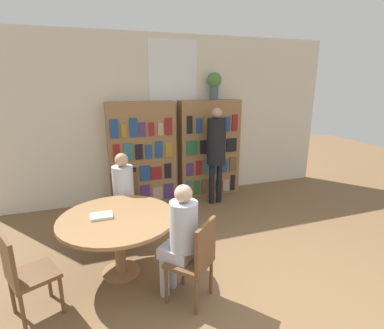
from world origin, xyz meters
name	(u,v)px	position (x,y,z in m)	size (l,w,h in m)	color
ground_plane	(281,322)	(0.00, 0.00, 0.00)	(16.00, 16.00, 0.00)	brown
wall_back	(173,118)	(0.00, 3.56, 1.51)	(6.40, 0.07, 3.00)	beige
bookshelf_left	(142,154)	(-0.65, 3.36, 0.92)	(1.19, 0.34, 1.85)	olive
bookshelf_right	(209,148)	(0.65, 3.36, 0.92)	(1.19, 0.34, 1.85)	olive
flower_vase	(214,83)	(0.74, 3.37, 2.15)	(0.28, 0.28, 0.50)	#475166
reading_table	(118,225)	(-1.32, 1.27, 0.62)	(1.31, 1.31, 0.72)	olive
chair_near_camera	(23,272)	(-2.23, 0.86, 0.50)	(0.53, 0.53, 0.90)	brown
chair_left_side	(125,201)	(-1.13, 2.25, 0.50)	(0.47, 0.47, 0.90)	brown
chair_far_side	(196,258)	(-0.65, 0.54, 0.50)	(0.57, 0.57, 0.90)	brown
seated_reader_left	(123,191)	(-1.16, 2.08, 0.72)	(0.35, 0.41, 1.25)	#B2B7C6
seated_reader_right	(180,234)	(-0.77, 0.67, 0.71)	(0.42, 0.43, 1.24)	#B2B7C6
librarian_standing	(216,146)	(0.58, 2.86, 1.08)	(0.34, 0.61, 1.75)	black
open_book_on_table	(101,216)	(-1.49, 1.32, 0.74)	(0.24, 0.18, 0.03)	silver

